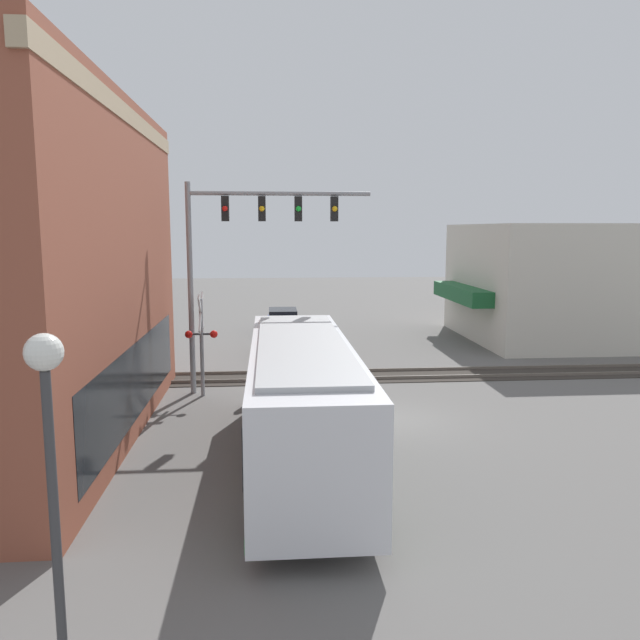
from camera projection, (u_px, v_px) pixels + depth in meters
name	position (u px, v px, depth m)	size (l,w,h in m)	color
ground_plane	(383.00, 419.00, 20.07)	(120.00, 120.00, 0.00)	#605E5B
shop_building	(549.00, 282.00, 34.49)	(10.32, 10.04, 6.36)	beige
city_bus	(301.00, 396.00, 16.08)	(11.15, 2.59, 3.26)	silver
traffic_signal_gantry	(245.00, 237.00, 22.71)	(0.42, 6.71, 7.76)	gray
crossing_signal	(201.00, 334.00, 22.62)	(1.41, 1.18, 3.81)	gray
streetlamp	(53.00, 498.00, 7.34)	(0.44, 0.44, 4.90)	#38383A
rail_track_near	(357.00, 376.00, 25.98)	(2.60, 60.00, 0.15)	#332D28
parked_car_black	(286.00, 341.00, 30.51)	(4.24, 1.82, 1.36)	black
parked_car_blue	(283.00, 322.00, 36.84)	(4.27, 1.82, 1.43)	navy
pedestrian_near_bus	(357.00, 406.00, 18.57)	(0.34, 0.34, 1.68)	#2D3351
pedestrian_at_crossing	(257.00, 375.00, 22.31)	(0.34, 0.34, 1.73)	#2D3351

